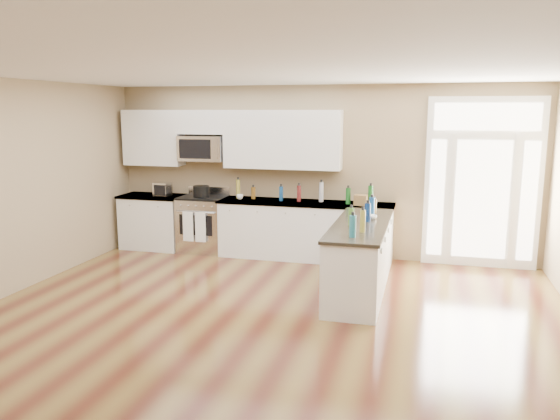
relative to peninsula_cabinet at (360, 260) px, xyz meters
name	(u,v)px	position (x,y,z in m)	size (l,w,h in m)	color
ground	(238,355)	(-0.93, -2.24, -0.43)	(8.00, 8.00, 0.00)	#4A2114
room_shell	(236,184)	(-0.93, -2.24, 1.27)	(8.00, 8.00, 8.00)	#96805F
back_cabinet_left	(154,223)	(-3.80, 1.45, 0.00)	(1.10, 0.66, 0.94)	silver
back_cabinet_right	(304,232)	(-1.08, 1.45, 0.00)	(2.85, 0.66, 0.94)	silver
peninsula_cabinet	(360,260)	(0.00, 0.00, 0.00)	(0.69, 2.32, 0.94)	silver
upper_cabinet_left	(154,138)	(-3.81, 1.59, 1.49)	(1.04, 0.33, 0.95)	silver
upper_cabinet_right	(282,140)	(-1.50, 1.59, 1.49)	(1.94, 0.33, 0.95)	silver
upper_cabinet_short	(203,122)	(-2.88, 1.59, 1.77)	(0.82, 0.33, 0.40)	silver
microwave	(203,148)	(-2.88, 1.56, 1.33)	(0.78, 0.41, 0.42)	silver
entry_door	(482,183)	(1.62, 1.71, 0.87)	(1.70, 0.10, 2.60)	white
kitchen_range	(203,224)	(-2.86, 1.45, 0.04)	(0.77, 0.69, 1.08)	silver
stockpot	(201,191)	(-2.86, 1.41, 0.62)	(0.27, 0.27, 0.21)	black
toaster_oven	(163,189)	(-3.58, 1.42, 0.62)	(0.27, 0.21, 0.23)	silver
cardboard_box	(361,200)	(-0.17, 1.36, 0.59)	(0.20, 0.14, 0.16)	brown
bowl_left	(160,193)	(-3.72, 1.58, 0.53)	(0.20, 0.20, 0.05)	white
bowl_peninsula	(371,217)	(0.09, 0.30, 0.53)	(0.17, 0.17, 0.05)	white
cup_counter	(240,197)	(-2.17, 1.41, 0.55)	(0.10, 0.10, 0.08)	white
counter_bottles	(332,202)	(-0.52, 0.75, 0.64)	(2.39, 2.44, 0.32)	#19591E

